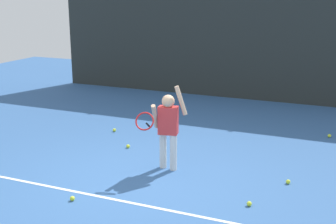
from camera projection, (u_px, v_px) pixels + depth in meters
The scene contains 13 objects.
ground_plane at pixel (136, 181), 6.70m from camera, with size 20.00×20.00×0.00m, color #335B93.
court_line_baseline at pixel (114, 199), 6.10m from camera, with size 9.00×0.05×0.00m, color white.
back_fence_windscreen at pixel (239, 34), 11.45m from camera, with size 10.28×0.08×3.35m, color #282D2B.
fence_post_0 at pixel (76, 25), 13.38m from camera, with size 0.09×0.09×3.50m, color slate.
fence_post_1 at pixel (179, 29), 12.12m from camera, with size 0.09×0.09×3.50m, color slate.
fence_post_2 at pixel (307, 33), 10.86m from camera, with size 0.09×0.09×3.50m, color slate.
tennis_player at pixel (167, 125), 6.96m from camera, with size 0.64×0.66×1.35m.
tennis_ball_0 at pixel (288, 182), 6.59m from camera, with size 0.07×0.07×0.07m, color #CCE033.
tennis_ball_1 at pixel (114, 130), 9.03m from camera, with size 0.07×0.07×0.07m, color #CCE033.
tennis_ball_2 at pixel (329, 136), 8.68m from camera, with size 0.07×0.07×0.07m, color #CCE033.
tennis_ball_3 at pixel (249, 204), 5.91m from camera, with size 0.07×0.07×0.07m, color #CCE033.
tennis_ball_4 at pixel (128, 146), 8.09m from camera, with size 0.07×0.07×0.07m, color #CCE033.
tennis_ball_5 at pixel (72, 198), 6.05m from camera, with size 0.07×0.07×0.07m, color #CCE033.
Camera 1 is at (2.86, -5.52, 2.74)m, focal length 48.09 mm.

